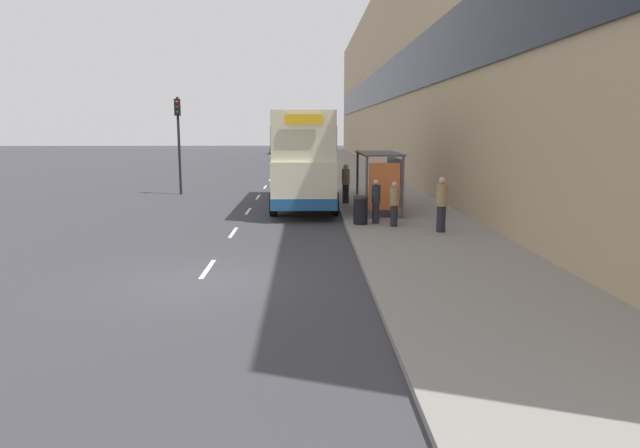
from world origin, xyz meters
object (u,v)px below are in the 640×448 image
(car_0, at_px, (309,167))
(pedestrian_2, at_px, (376,201))
(double_decker_bus_near, at_px, (304,157))
(pedestrian_3, at_px, (386,180))
(litter_bin, at_px, (361,210))
(traffic_light_far_kerb, at_px, (178,130))
(pedestrian_at_shelter, at_px, (442,204))
(bus_shelter, at_px, (384,171))
(pedestrian_1, at_px, (346,183))
(car_1, at_px, (277,148))
(car_2, at_px, (310,152))
(pedestrian_4, at_px, (394,204))

(car_0, distance_m, pedestrian_2, 20.57)
(pedestrian_2, bearing_deg, double_decker_bus_near, 113.78)
(pedestrian_3, distance_m, litter_bin, 8.33)
(pedestrian_2, relative_size, traffic_light_far_kerb, 0.31)
(pedestrian_at_shelter, xyz_separation_m, pedestrian_3, (-0.52, 9.72, -0.05))
(car_0, distance_m, litter_bin, 20.71)
(double_decker_bus_near, relative_size, traffic_light_far_kerb, 2.00)
(litter_bin, bearing_deg, bus_shelter, 67.52)
(pedestrian_1, relative_size, pedestrian_2, 1.15)
(car_1, bearing_deg, pedestrian_at_shelter, 97.75)
(car_1, xyz_separation_m, car_2, (4.71, -13.24, -0.04))
(traffic_light_far_kerb, bearing_deg, pedestrian_4, -48.92)
(car_1, bearing_deg, car_0, 96.02)
(pedestrian_1, bearing_deg, pedestrian_4, -78.82)
(bus_shelter, bearing_deg, car_0, 99.55)
(pedestrian_3, bearing_deg, double_decker_bus_near, -156.08)
(double_decker_bus_near, height_order, pedestrian_2, double_decker_bus_near)
(bus_shelter, bearing_deg, pedestrian_3, 80.76)
(car_2, xyz_separation_m, pedestrian_3, (3.54, -41.46, 0.20))
(traffic_light_far_kerb, bearing_deg, car_1, 86.95)
(car_0, relative_size, pedestrian_3, 2.50)
(bus_shelter, distance_m, pedestrian_1, 3.40)
(double_decker_bus_near, xyz_separation_m, traffic_light_far_kerb, (-6.88, 4.83, 1.26))
(car_1, relative_size, litter_bin, 3.99)
(car_0, xyz_separation_m, pedestrian_1, (1.62, -14.67, 0.21))
(double_decker_bus_near, bearing_deg, pedestrian_3, 23.92)
(pedestrian_2, distance_m, traffic_light_far_kerb, 14.69)
(bus_shelter, height_order, car_0, bus_shelter)
(car_2, relative_size, litter_bin, 4.18)
(car_2, xyz_separation_m, pedestrian_1, (1.36, -43.55, 0.25))
(traffic_light_far_kerb, bearing_deg, car_2, 79.02)
(car_2, distance_m, litter_bin, 49.54)
(car_2, bearing_deg, double_decker_bus_near, -90.78)
(bus_shelter, xyz_separation_m, pedestrian_3, (0.83, 5.11, -0.84))
(bus_shelter, relative_size, car_1, 1.00)
(double_decker_bus_near, bearing_deg, car_0, 88.71)
(car_1, xyz_separation_m, litter_bin, (6.20, -62.76, -0.21))
(litter_bin, bearing_deg, pedestrian_at_shelter, -32.85)
(car_1, bearing_deg, traffic_light_far_kerb, 86.95)
(car_0, xyz_separation_m, litter_bin, (1.75, -20.64, -0.21))
(car_2, height_order, pedestrian_2, pedestrian_2)
(car_1, distance_m, pedestrian_2, 62.93)
(pedestrian_at_shelter, distance_m, pedestrian_4, 1.83)
(car_2, xyz_separation_m, pedestrian_4, (2.64, -50.04, 0.13))
(car_0, distance_m, pedestrian_4, 21.35)
(pedestrian_3, bearing_deg, pedestrian_4, -96.02)
(car_2, distance_m, pedestrian_2, 49.37)
(pedestrian_3, xyz_separation_m, litter_bin, (-2.05, -8.06, -0.37))
(bus_shelter, height_order, pedestrian_3, bus_shelter)
(traffic_light_far_kerb, bearing_deg, litter_bin, -51.03)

